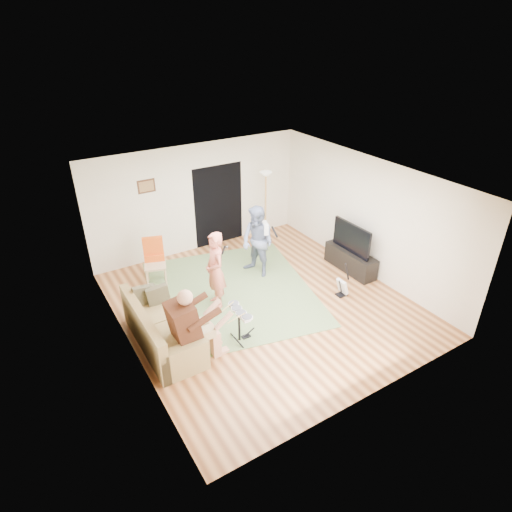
{
  "coord_description": "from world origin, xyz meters",
  "views": [
    {
      "loc": [
        -3.98,
        -6.19,
        5.19
      ],
      "look_at": [
        0.02,
        0.3,
        0.99
      ],
      "focal_mm": 30.0,
      "sensor_mm": 36.0,
      "label": 1
    }
  ],
  "objects": [
    {
      "name": "floor",
      "position": [
        0.0,
        0.0,
        0.0
      ],
      "size": [
        6.0,
        6.0,
        0.0
      ],
      "primitive_type": "plane",
      "color": "brown",
      "rests_on": "ground"
    },
    {
      "name": "doorway",
      "position": [
        0.55,
        2.99,
        1.05
      ],
      "size": [
        2.1,
        0.0,
        2.1
      ],
      "primitive_type": "plane",
      "rotation": [
        1.57,
        0.0,
        0.0
      ],
      "color": "black",
      "rests_on": "walls"
    },
    {
      "name": "ceiling",
      "position": [
        0.0,
        0.0,
        2.7
      ],
      "size": [
        6.0,
        6.0,
        0.0
      ],
      "primitive_type": "plane",
      "rotation": [
        3.14,
        0.0,
        0.0
      ],
      "color": "white",
      "rests_on": "walls"
    },
    {
      "name": "microphone",
      "position": [
        -0.63,
        0.46,
        1.23
      ],
      "size": [
        0.06,
        0.06,
        0.24
      ],
      "primitive_type": null,
      "color": "black",
      "rests_on": "singer"
    },
    {
      "name": "singer",
      "position": [
        -0.83,
        0.46,
        0.82
      ],
      "size": [
        0.46,
        0.64,
        1.64
      ],
      "primitive_type": "imported",
      "rotation": [
        0.0,
        0.0,
        -1.69
      ],
      "color": "#D66E5D",
      "rests_on": "floor"
    },
    {
      "name": "drummer",
      "position": [
        -1.86,
        -0.77,
        0.56
      ],
      "size": [
        0.93,
        0.52,
        1.44
      ],
      "color": "#482314",
      "rests_on": "sofa"
    },
    {
      "name": "sofa",
      "position": [
        -2.29,
        -0.12,
        0.28
      ],
      "size": [
        0.85,
        2.07,
        0.84
      ],
      "color": "#9D834E",
      "rests_on": "floor"
    },
    {
      "name": "television",
      "position": [
        2.45,
        0.09,
        0.85
      ],
      "size": [
        0.06,
        1.14,
        0.69
      ],
      "primitive_type": "cube",
      "color": "black",
      "rests_on": "tv_cabinet"
    },
    {
      "name": "window_blinds",
      "position": [
        -2.74,
        0.2,
        1.55
      ],
      "size": [
        0.0,
        2.05,
        2.05
      ],
      "primitive_type": "plane",
      "rotation": [
        1.57,
        0.0,
        1.57
      ],
      "color": "#945A2D",
      "rests_on": "walls"
    },
    {
      "name": "guitar_held",
      "position": [
        0.74,
        1.08,
        1.13
      ],
      "size": [
        0.33,
        0.6,
        0.26
      ],
      "primitive_type": null,
      "rotation": [
        0.0,
        0.0,
        -0.37
      ],
      "color": "white",
      "rests_on": "guitarist"
    },
    {
      "name": "guitar_spare",
      "position": [
        1.61,
        -0.63,
        0.22
      ],
      "size": [
        0.28,
        0.25,
        0.78
      ],
      "color": "black",
      "rests_on": "floor"
    },
    {
      "name": "dining_chair",
      "position": [
        -1.62,
        1.91,
        0.39
      ],
      "size": [
        0.58,
        0.61,
        1.08
      ],
      "rotation": [
        0.0,
        0.0,
        -0.32
      ],
      "color": "tan",
      "rests_on": "floor"
    },
    {
      "name": "picture_frame",
      "position": [
        -1.25,
        2.99,
        1.9
      ],
      "size": [
        0.42,
        0.03,
        0.32
      ],
      "primitive_type": "cube",
      "color": "#3F2314",
      "rests_on": "walls"
    },
    {
      "name": "area_rug",
      "position": [
        -0.37,
        0.72,
        0.01
      ],
      "size": [
        4.11,
        4.37,
        0.02
      ],
      "primitive_type": "cube",
      "rotation": [
        0.0,
        0.0,
        -0.22
      ],
      "color": "#5E7849",
      "rests_on": "floor"
    },
    {
      "name": "guitarist",
      "position": [
        0.54,
        1.08,
        0.83
      ],
      "size": [
        0.84,
        0.96,
        1.67
      ],
      "primitive_type": "imported",
      "rotation": [
        0.0,
        0.0,
        -1.28
      ],
      "color": "slate",
      "rests_on": "floor"
    },
    {
      "name": "walls",
      "position": [
        0.0,
        0.0,
        1.35
      ],
      "size": [
        5.5,
        6.0,
        2.7
      ],
      "primitive_type": null,
      "color": "beige",
      "rests_on": "floor"
    },
    {
      "name": "drum_kit",
      "position": [
        -1.0,
        -0.77,
        0.3
      ],
      "size": [
        0.38,
        0.68,
        0.7
      ],
      "color": "black",
      "rests_on": "floor"
    },
    {
      "name": "torchiere_lamp",
      "position": [
        1.61,
        2.41,
        1.31
      ],
      "size": [
        0.34,
        0.34,
        1.91
      ],
      "color": "black",
      "rests_on": "floor"
    },
    {
      "name": "tv_cabinet",
      "position": [
        2.5,
        0.09,
        0.25
      ],
      "size": [
        0.4,
        1.4,
        0.5
      ],
      "primitive_type": "cube",
      "color": "black",
      "rests_on": "floor"
    }
  ]
}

